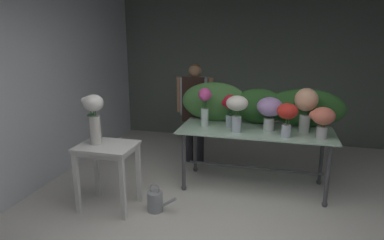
# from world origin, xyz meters

# --- Properties ---
(ground_plane) EXTENTS (8.75, 8.75, 0.00)m
(ground_plane) POSITION_xyz_m (0.00, 1.99, 0.00)
(ground_plane) COLOR silver
(wall_back) EXTENTS (5.06, 0.12, 2.74)m
(wall_back) POSITION_xyz_m (0.00, 3.98, 1.37)
(wall_back) COLOR slate
(wall_back) RESTS_ON ground
(wall_left) EXTENTS (0.12, 4.10, 2.74)m
(wall_left) POSITION_xyz_m (-2.53, 1.99, 1.37)
(wall_left) COLOR silver
(wall_left) RESTS_ON ground
(display_table_glass) EXTENTS (1.96, 0.84, 0.82)m
(display_table_glass) POSITION_xyz_m (0.30, 1.80, 0.69)
(display_table_glass) COLOR #B1D8BF
(display_table_glass) RESTS_ON ground
(side_table_white) EXTENTS (0.65, 0.52, 0.79)m
(side_table_white) POSITION_xyz_m (-1.32, 0.83, 0.66)
(side_table_white) COLOR white
(side_table_white) RESTS_ON ground
(florist) EXTENTS (0.59, 0.24, 1.57)m
(florist) POSITION_xyz_m (-0.69, 2.49, 0.96)
(florist) COLOR #232328
(florist) RESTS_ON ground
(foliage_backdrop) EXTENTS (2.19, 0.28, 0.55)m
(foliage_backdrop) POSITION_xyz_m (0.32, 2.10, 1.07)
(foliage_backdrop) COLOR #477F3D
(foliage_backdrop) RESTS_ON display_table_glass
(vase_crimson_lilies) EXTENTS (0.24, 0.18, 0.43)m
(vase_crimson_lilies) POSITION_xyz_m (-0.05, 1.84, 1.08)
(vase_crimson_lilies) COLOR silver
(vase_crimson_lilies) RESTS_ON display_table_glass
(vase_lilac_roses) EXTENTS (0.32, 0.32, 0.43)m
(vase_lilac_roses) POSITION_xyz_m (0.46, 1.79, 1.09)
(vase_lilac_roses) COLOR silver
(vase_lilac_roses) RESTS_ON display_table_glass
(vase_coral_snapdragons) EXTENTS (0.29, 0.27, 0.38)m
(vase_coral_snapdragons) POSITION_xyz_m (1.08, 1.61, 1.06)
(vase_coral_snapdragons) COLOR silver
(vase_coral_snapdragons) RESTS_ON display_table_glass
(vase_scarlet_carnations) EXTENTS (0.25, 0.25, 0.42)m
(vase_scarlet_carnations) POSITION_xyz_m (0.67, 1.55, 1.09)
(vase_scarlet_carnations) COLOR silver
(vase_scarlet_carnations) RESTS_ON display_table_glass
(vase_ivory_ranunculus) EXTENTS (0.27, 0.27, 0.47)m
(vase_ivory_ranunculus) POSITION_xyz_m (0.07, 1.60, 1.13)
(vase_ivory_ranunculus) COLOR silver
(vase_ivory_ranunculus) RESTS_ON display_table_glass
(vase_fuchsia_freesia) EXTENTS (0.18, 0.17, 0.51)m
(vase_fuchsia_freesia) POSITION_xyz_m (-0.38, 1.80, 1.11)
(vase_fuchsia_freesia) COLOR silver
(vase_fuchsia_freesia) RESTS_ON display_table_glass
(vase_peach_dahlias) EXTENTS (0.28, 0.28, 0.56)m
(vase_peach_dahlias) POSITION_xyz_m (0.89, 1.81, 1.18)
(vase_peach_dahlias) COLOR silver
(vase_peach_dahlias) RESTS_ON display_table_glass
(vase_white_roses_tall) EXTENTS (0.25, 0.23, 0.58)m
(vase_white_roses_tall) POSITION_xyz_m (-1.45, 0.83, 1.13)
(vase_white_roses_tall) COLOR silver
(vase_white_roses_tall) RESTS_ON side_table_white
(watering_can) EXTENTS (0.35, 0.18, 0.34)m
(watering_can) POSITION_xyz_m (-0.76, 0.87, 0.13)
(watering_can) COLOR #999EA3
(watering_can) RESTS_ON ground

